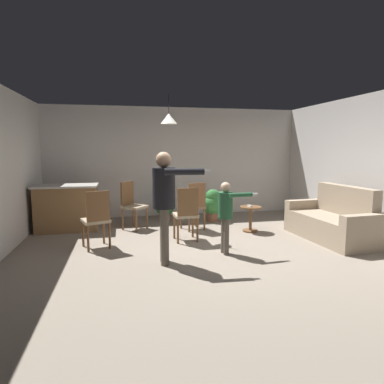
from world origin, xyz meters
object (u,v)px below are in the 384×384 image
at_px(dining_chair_centre_back, 132,203).
at_px(potted_plant_corner, 213,204).
at_px(dining_chair_near_wall, 97,217).
at_px(side_table_by_couch, 251,216).
at_px(dining_chair_spare, 194,204).
at_px(kitchen_counter, 67,208).
at_px(potted_plant_by_wall, 165,205).
at_px(dining_chair_by_counter, 186,212).
at_px(spare_remote_on_table, 250,206).
at_px(couch_floral, 333,222).
at_px(person_adult, 165,195).
at_px(person_child, 226,210).

bearing_deg(dining_chair_centre_back, potted_plant_corner, 141.76).
distance_m(dining_chair_near_wall, dining_chair_centre_back, 1.46).
bearing_deg(potted_plant_corner, side_table_by_couch, -65.60).
bearing_deg(dining_chair_spare, kitchen_counter, 151.59).
xyz_separation_m(kitchen_counter, potted_plant_by_wall, (2.08, 0.45, -0.09)).
height_order(dining_chair_by_counter, spare_remote_on_table, dining_chair_by_counter).
relative_size(dining_chair_spare, spare_remote_on_table, 7.69).
xyz_separation_m(kitchen_counter, spare_remote_on_table, (3.64, -0.90, 0.06)).
height_order(potted_plant_corner, spare_remote_on_table, potted_plant_corner).
bearing_deg(side_table_by_couch, spare_remote_on_table, -140.25).
relative_size(couch_floral, person_adult, 1.13).
bearing_deg(potted_plant_by_wall, dining_chair_centre_back, -142.97).
relative_size(person_child, dining_chair_by_counter, 1.17).
bearing_deg(dining_chair_by_counter, potted_plant_by_wall, 93.92).
relative_size(couch_floral, dining_chair_near_wall, 1.85).
bearing_deg(dining_chair_by_counter, potted_plant_corner, 57.52).
height_order(dining_chair_near_wall, dining_chair_spare, same).
xyz_separation_m(dining_chair_by_counter, dining_chair_centre_back, (-0.94, 1.19, 0.00)).
distance_m(dining_chair_by_counter, potted_plant_by_wall, 1.78).
height_order(person_adult, person_child, person_adult).
xyz_separation_m(side_table_by_couch, potted_plant_by_wall, (-1.59, 1.32, 0.06)).
bearing_deg(side_table_by_couch, couch_floral, -33.90).
height_order(kitchen_counter, potted_plant_by_wall, kitchen_counter).
bearing_deg(dining_chair_by_counter, person_adult, -117.78).
distance_m(couch_floral, potted_plant_corner, 2.66).
bearing_deg(dining_chair_by_counter, spare_remote_on_table, 15.05).
relative_size(side_table_by_couch, person_adult, 0.32).
distance_m(dining_chair_near_wall, dining_chair_spare, 2.11).
bearing_deg(person_child, potted_plant_by_wall, -170.52).
height_order(person_adult, dining_chair_near_wall, person_adult).
relative_size(dining_chair_centre_back, potted_plant_by_wall, 1.41).
xyz_separation_m(dining_chair_near_wall, dining_chair_centre_back, (0.62, 1.32, 0.00)).
relative_size(dining_chair_near_wall, dining_chair_centre_back, 1.00).
height_order(potted_plant_corner, potted_plant_by_wall, potted_plant_corner).
bearing_deg(dining_chair_by_counter, dining_chair_near_wall, -176.91).
height_order(person_child, potted_plant_by_wall, person_child).
xyz_separation_m(kitchen_counter, side_table_by_couch, (3.68, -0.88, -0.15)).
relative_size(dining_chair_by_counter, dining_chair_spare, 1.00).
height_order(couch_floral, side_table_by_couch, couch_floral).
bearing_deg(kitchen_counter, couch_floral, -19.32).
height_order(person_adult, dining_chair_spare, person_adult).
distance_m(kitchen_counter, person_child, 3.49).
bearing_deg(kitchen_counter, dining_chair_near_wall, -64.47).
relative_size(dining_chair_by_counter, spare_remote_on_table, 7.69).
xyz_separation_m(couch_floral, side_table_by_couch, (-1.29, 0.87, -0.00)).
distance_m(kitchen_counter, spare_remote_on_table, 3.75).
bearing_deg(person_child, person_adult, -81.16).
relative_size(dining_chair_near_wall, dining_chair_spare, 1.00).
bearing_deg(spare_remote_on_table, dining_chair_centre_back, 161.66).
bearing_deg(person_adult, side_table_by_couch, 131.53).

